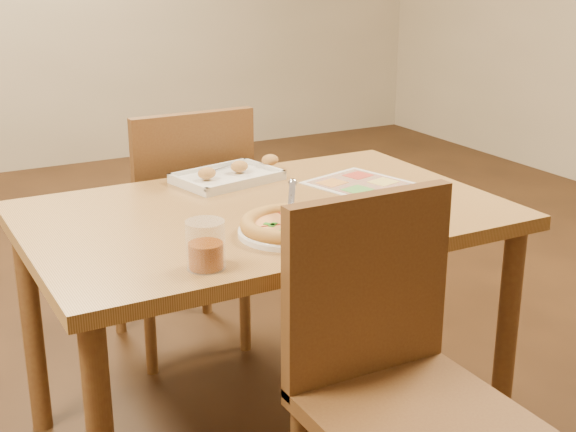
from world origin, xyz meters
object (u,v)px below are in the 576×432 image
glass_tumbler (206,248)px  chair_near (389,349)px  chair_far (186,204)px  plate (288,232)px  pizza_cutter (292,200)px  appetizer_tray (230,176)px  menu (371,186)px  dining_table (265,238)px  pizza (291,225)px

glass_tumbler → chair_near: bearing=-42.0°
chair_far → glass_tumbler: size_ratio=4.22×
plate → pizza_cutter: (0.03, 0.03, 0.07)m
pizza_cutter → glass_tumbler: (-0.29, -0.14, -0.03)m
chair_near → appetizer_tray: (0.03, 0.91, 0.17)m
plate → menu: (0.42, 0.25, -0.00)m
chair_far → appetizer_tray: 0.34m
appetizer_tray → chair_far: bearing=96.6°
plate → pizza_cutter: pizza_cutter is taller
chair_near → menu: bearing=59.4°
chair_near → glass_tumbler: bearing=138.0°
appetizer_tray → chair_near: bearing=-92.2°
chair_near → chair_far: (-0.00, 1.20, 0.00)m
chair_near → plate: 0.42m
chair_near → menu: 0.76m
appetizer_tray → glass_tumbler: size_ratio=3.28×
chair_far → menu: 0.70m
chair_near → pizza_cutter: bearing=92.4°
chair_near → dining_table: bearing=90.0°
pizza_cutter → pizza: bearing=-178.9°
chair_far → appetizer_tray: bearing=96.6°
dining_table → glass_tumbler: bearing=-133.9°
plate → pizza_cutter: size_ratio=1.99×
chair_far → pizza: chair_far is taller
dining_table → plate: 0.24m
appetizer_tray → menu: appetizer_tray is taller
dining_table → menu: menu is taller
chair_near → chair_far: bearing=90.0°
menu → chair_near: bearing=-120.6°
appetizer_tray → menu: bearing=-38.0°
plate → glass_tumbler: glass_tumbler is taller
dining_table → chair_near: (0.00, -0.60, -0.07)m
dining_table → pizza_cutter: size_ratio=10.28×
chair_near → glass_tumbler: size_ratio=4.22×
chair_far → menu: size_ratio=1.31×
dining_table → chair_far: chair_far is taller
appetizer_tray → pizza: bearing=-97.7°
chair_far → plate: size_ratio=1.86×
pizza_cutter → plate: bearing=170.0°
chair_far → pizza_cutter: (-0.02, -0.79, 0.23)m
pizza_cutter → glass_tumbler: bearing=146.3°
chair_near → appetizer_tray: 0.92m
chair_far → menu: chair_far is taller
dining_table → chair_near: size_ratio=2.77×
plate → pizza: size_ratio=0.98×
plate → pizza: pizza is taller
plate → pizza_cutter: bearing=48.5°
dining_table → chair_far: 0.61m
plate → appetizer_tray: (0.08, 0.52, 0.01)m
chair_near → plate: chair_near is taller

